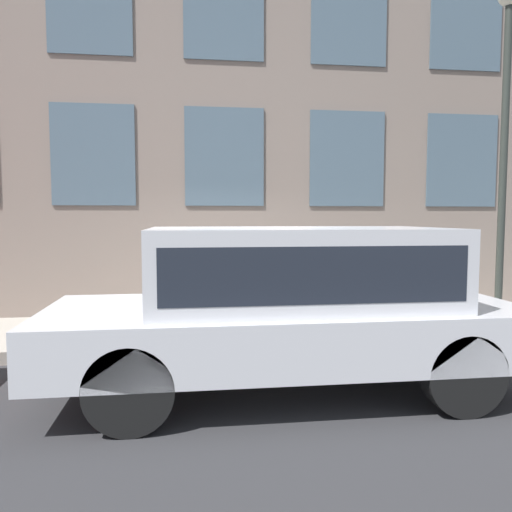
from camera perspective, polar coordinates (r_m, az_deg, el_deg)
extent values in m
plane|color=#2D2D30|center=(7.06, -2.09, -11.44)|extent=(80.00, 80.00, 0.00)
cube|color=#A8A093|center=(8.17, -2.92, -8.59)|extent=(2.36, 60.00, 0.18)
cube|color=#4C6070|center=(10.56, 22.48, 10.03)|extent=(0.03, 1.43, 1.76)
cube|color=#4C6070|center=(9.62, 10.38, 10.86)|extent=(0.03, 1.43, 1.76)
cube|color=#4C6070|center=(9.18, -3.62, 11.24)|extent=(0.03, 1.43, 1.76)
cube|color=#4C6070|center=(9.30, -18.11, 10.94)|extent=(0.03, 1.43, 1.76)
cube|color=#4C6070|center=(11.12, 22.91, 23.36)|extent=(0.03, 1.43, 1.76)
cube|color=#4C6070|center=(10.24, 10.60, 25.35)|extent=(0.03, 1.43, 1.76)
cube|color=#4C6070|center=(9.83, -3.70, 26.34)|extent=(0.03, 1.43, 1.76)
cube|color=#4C6070|center=(9.94, -18.51, 25.87)|extent=(0.03, 1.43, 1.76)
cylinder|color=gray|center=(7.71, 1.58, -8.54)|extent=(0.29, 0.29, 0.04)
cylinder|color=gray|center=(7.66, 1.58, -6.55)|extent=(0.22, 0.22, 0.59)
sphere|color=slate|center=(7.61, 1.59, -4.38)|extent=(0.23, 0.23, 0.23)
cylinder|color=black|center=(7.60, 1.59, -3.87)|extent=(0.08, 0.08, 0.09)
cylinder|color=gray|center=(7.67, 2.76, -6.00)|extent=(0.09, 0.10, 0.09)
cylinder|color=gray|center=(7.62, 0.40, -6.07)|extent=(0.09, 0.10, 0.09)
cylinder|color=#998466|center=(7.96, -1.47, -6.38)|extent=(0.08, 0.08, 0.52)
cylinder|color=#998466|center=(8.07, -1.55, -6.24)|extent=(0.08, 0.08, 0.52)
cube|color=white|center=(7.94, -1.52, -3.10)|extent=(0.14, 0.10, 0.39)
cylinder|color=white|center=(7.84, -1.44, -3.12)|extent=(0.06, 0.06, 0.37)
cylinder|color=white|center=(8.04, -1.59, -2.93)|extent=(0.06, 0.06, 0.37)
sphere|color=brown|center=(7.91, -1.52, -1.08)|extent=(0.17, 0.17, 0.17)
cylinder|color=black|center=(4.72, -14.29, -14.58)|extent=(0.24, 0.81, 0.81)
cylinder|color=black|center=(6.41, -12.47, -9.44)|extent=(0.24, 0.81, 0.81)
cylinder|color=black|center=(5.38, 22.63, -12.38)|extent=(0.24, 0.81, 0.81)
cylinder|color=black|center=(6.91, 15.12, -8.46)|extent=(0.24, 0.81, 0.81)
cube|color=silver|center=(5.56, 3.42, -8.46)|extent=(2.01, 5.13, 0.57)
cube|color=silver|center=(5.47, 4.77, -1.18)|extent=(1.77, 3.18, 0.84)
cube|color=#1E232D|center=(5.47, 4.77, -1.18)|extent=(1.78, 2.92, 0.54)
cylinder|color=#2D332D|center=(9.27, 25.87, -6.53)|extent=(0.26, 0.26, 0.12)
cylinder|color=#2D332D|center=(9.15, 26.42, 9.16)|extent=(0.12, 0.12, 5.16)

